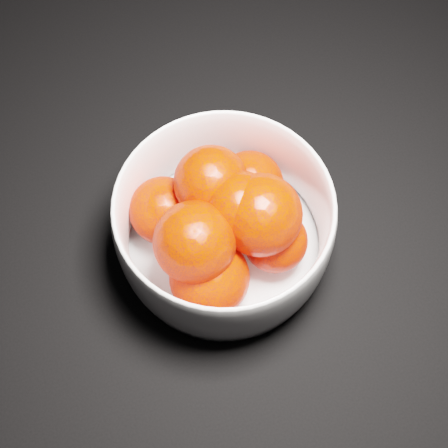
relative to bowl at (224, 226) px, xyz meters
name	(u,v)px	position (x,y,z in m)	size (l,w,h in m)	color
bowl	(224,226)	(0.00, 0.00, 0.00)	(0.19, 0.19, 0.09)	white
orange_pile	(224,222)	(0.00, 0.00, 0.01)	(0.14, 0.14, 0.11)	red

